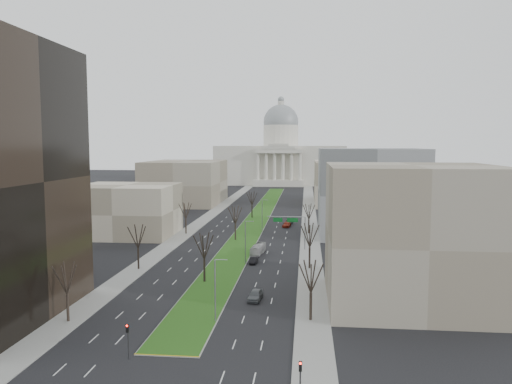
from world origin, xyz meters
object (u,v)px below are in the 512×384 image
Objects in this scene: car_grey_near at (255,295)px; car_red at (287,224)px; car_grey_far at (288,222)px; box_van at (258,249)px; car_black at (254,260)px.

car_grey_near is 72.18m from car_red.
car_grey_near is 0.98× the size of car_grey_far.
car_red is at bearing 90.47° from box_van.
car_red is (5.16, 47.27, 0.09)m from car_black.
box_van is (0.09, 8.82, 0.47)m from car_black.
car_red reaches higher than car_grey_far.
box_van is at bearing 100.65° from car_grey_near.
car_grey_near is 0.95× the size of car_red.
box_van is at bearing -89.40° from car_red.
car_grey_far is (2.49, 77.27, -0.14)m from car_grey_near.
car_black is at bearing -82.64° from box_van.
car_grey_near is at bearing -77.18° from box_van.
car_grey_near reaches higher than car_red.
car_black is (-2.95, 24.87, -0.18)m from car_grey_near.
car_red is 0.64× the size of box_van.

